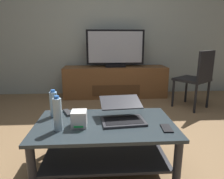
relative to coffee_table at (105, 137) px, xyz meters
The scene contains 12 objects.
ground_plane 0.37m from the coffee_table, 49.54° to the left, with size 7.68×7.68×0.00m, color olive.
back_wall 2.79m from the coffee_table, 86.66° to the left, with size 6.40×0.12×2.80m, color #A8B2A8.
coffee_table is the anchor object (origin of this frame).
media_cabinet 2.25m from the coffee_table, 83.41° to the left, with size 1.90×0.48×0.56m.
television 2.31m from the coffee_table, 83.35° to the left, with size 1.04×0.20×0.66m.
dining_chair 2.06m from the coffee_table, 44.93° to the left, with size 0.61×0.61×0.90m.
laptop 0.24m from the coffee_table, 20.98° to the left, with size 0.38×0.40×0.16m.
router_box 0.28m from the coffee_table, 165.22° to the right, with size 0.12×0.12×0.12m.
water_bottle_near 0.44m from the coffee_table, 162.04° to the right, with size 0.06×0.06×0.26m.
water_bottle_far 0.52m from the coffee_table, 158.53° to the left, with size 0.07×0.07×0.24m.
cell_phone 0.50m from the coffee_table, 17.15° to the right, with size 0.07×0.14×0.01m, color black.
tv_remote 0.42m from the coffee_table, 145.25° to the left, with size 0.04×0.16×0.02m, color #2D2D30.
Camera 1 is at (-0.19, -1.69, 1.07)m, focal length 32.64 mm.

